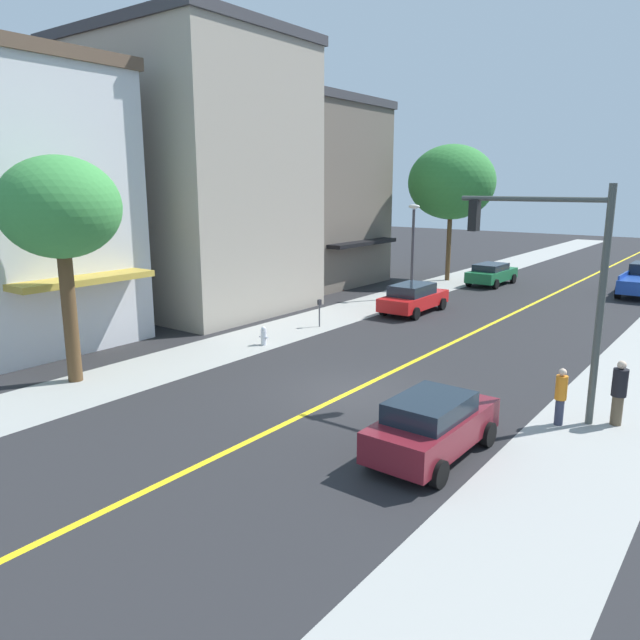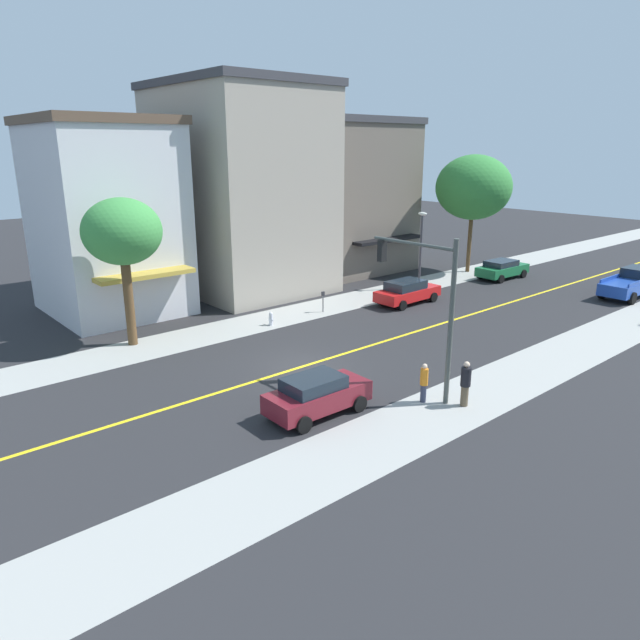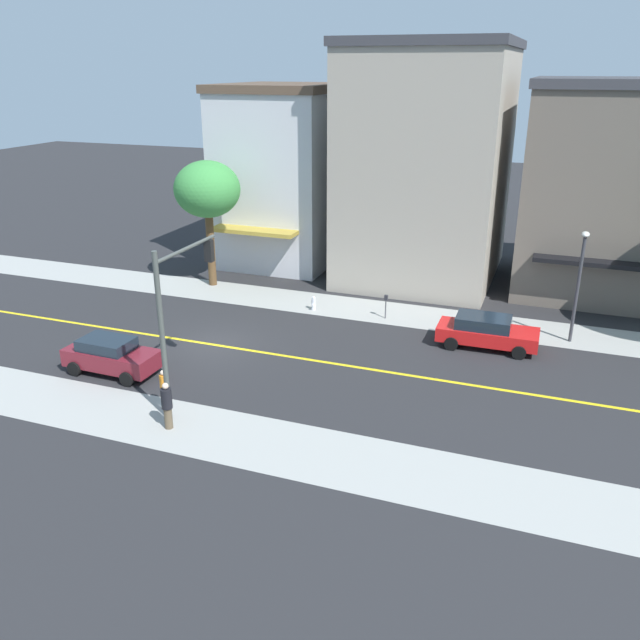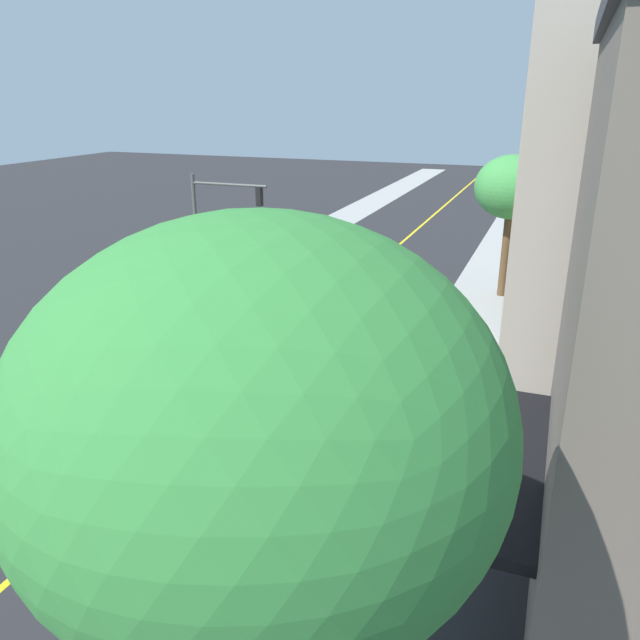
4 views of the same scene
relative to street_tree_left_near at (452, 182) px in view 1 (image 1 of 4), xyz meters
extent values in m
plane|color=#262628|center=(7.60, -23.51, -6.68)|extent=(140.00, 140.00, 0.00)
cube|color=#9E9E99|center=(0.46, -23.51, -6.67)|extent=(3.40, 126.00, 0.01)
cube|color=#9E9E99|center=(14.74, -23.51, -6.67)|extent=(3.40, 126.00, 0.01)
cube|color=yellow|center=(7.60, -23.51, -6.68)|extent=(0.20, 126.00, 0.00)
cube|color=silver|center=(-7.51, -26.16, -1.22)|extent=(8.51, 7.11, 10.92)
cube|color=#B29338|center=(-2.59, -26.16, -3.65)|extent=(1.33, 5.41, 0.24)
cube|color=#A39989|center=(-7.51, -16.65, 0.03)|extent=(11.50, 8.96, 13.41)
cube|color=#38383D|center=(-7.51, -16.65, 6.98)|extent=(11.80, 9.26, 0.50)
cube|color=#665B51|center=(-7.51, -6.49, -0.99)|extent=(8.35, 8.68, 11.38)
cube|color=#38383D|center=(-7.51, -6.49, 4.96)|extent=(8.65, 8.98, 0.50)
cube|color=black|center=(-2.84, -6.49, -3.76)|extent=(1.00, 6.60, 0.24)
cylinder|color=brown|center=(0.00, 0.00, -4.43)|extent=(0.32, 0.32, 4.49)
ellipsoid|color=#337F38|center=(0.00, 0.00, 0.01)|extent=(5.86, 5.86, 4.98)
cylinder|color=brown|center=(-0.56, -28.06, -4.50)|extent=(0.47, 0.47, 4.36)
ellipsoid|color=#3D8E42|center=(-0.56, -28.06, -0.87)|extent=(3.84, 3.84, 3.27)
cylinder|color=silver|center=(1.43, -20.73, -6.38)|extent=(0.24, 0.24, 0.60)
sphere|color=silver|center=(1.43, -20.73, -6.01)|extent=(0.22, 0.22, 0.22)
cylinder|color=silver|center=(1.26, -20.73, -6.35)|extent=(0.10, 0.10, 0.10)
cylinder|color=silver|center=(1.60, -20.73, -6.35)|extent=(0.10, 0.10, 0.10)
cylinder|color=#4C4C51|center=(1.32, -16.71, -6.16)|extent=(0.07, 0.07, 1.04)
cube|color=#2D2D33|center=(1.32, -16.71, -5.51)|extent=(0.12, 0.18, 0.26)
cylinder|color=#474C47|center=(14.38, -21.63, -3.40)|extent=(0.20, 0.20, 6.55)
cylinder|color=#474C47|center=(12.34, -21.63, -0.56)|extent=(4.08, 0.14, 0.14)
cube|color=black|center=(10.70, -21.63, -1.06)|extent=(0.26, 0.32, 0.90)
sphere|color=red|center=(10.70, -21.63, -0.76)|extent=(0.20, 0.20, 0.20)
sphere|color=yellow|center=(10.70, -21.63, -1.06)|extent=(0.20, 0.20, 0.20)
sphere|color=green|center=(10.70, -21.63, -1.36)|extent=(0.20, 0.20, 0.20)
cylinder|color=#38383D|center=(1.20, -7.51, -4.10)|extent=(0.16, 0.16, 5.15)
ellipsoid|color=silver|center=(1.20, -7.51, -1.37)|extent=(0.70, 0.36, 0.24)
cube|color=red|center=(3.34, -11.21, -6.03)|extent=(1.86, 4.67, 0.66)
cube|color=#19232D|center=(3.34, -11.45, -5.42)|extent=(1.62, 2.53, 0.55)
cylinder|color=black|center=(2.42, -9.69, -6.36)|extent=(0.23, 0.64, 0.64)
cylinder|color=black|center=(4.22, -9.67, -6.36)|extent=(0.23, 0.64, 0.64)
cylinder|color=black|center=(2.45, -12.76, -6.36)|extent=(0.23, 0.64, 0.64)
cylinder|color=black|center=(4.26, -12.74, -6.36)|extent=(0.23, 0.64, 0.64)
cube|color=maroon|center=(11.80, -26.10, -5.98)|extent=(1.78, 4.14, 0.76)
cube|color=#19232D|center=(11.80, -26.31, -5.36)|extent=(1.54, 2.25, 0.49)
cylinder|color=black|center=(10.98, -24.73, -6.36)|extent=(0.23, 0.64, 0.64)
cylinder|color=black|center=(12.68, -24.76, -6.36)|extent=(0.23, 0.64, 0.64)
cylinder|color=black|center=(10.92, -27.44, -6.36)|extent=(0.23, 0.64, 0.64)
cylinder|color=black|center=(12.63, -27.47, -6.36)|extent=(0.23, 0.64, 0.64)
cube|color=#196638|center=(3.24, -0.12, -6.02)|extent=(1.98, 4.54, 0.68)
cube|color=#19232D|center=(3.23, -0.34, -5.46)|extent=(1.69, 2.47, 0.43)
cylinder|color=black|center=(2.36, 1.39, -6.36)|extent=(0.24, 0.65, 0.64)
cylinder|color=black|center=(4.20, 1.33, -6.36)|extent=(0.24, 0.65, 0.64)
cylinder|color=black|center=(2.27, -1.57, -6.36)|extent=(0.24, 0.65, 0.64)
cylinder|color=black|center=(4.11, -1.62, -6.36)|extent=(0.24, 0.65, 0.64)
cube|color=#1E429E|center=(11.11, 0.42, -5.38)|extent=(0.12, 3.22, 0.24)
cylinder|color=black|center=(11.02, 3.76, -6.28)|extent=(0.28, 0.80, 0.80)
cylinder|color=black|center=(11.04, -0.45, -6.28)|extent=(0.28, 0.80, 0.80)
cylinder|color=#33384C|center=(13.72, -22.22, -6.31)|extent=(0.24, 0.24, 0.74)
cylinder|color=orange|center=(13.72, -22.22, -5.60)|extent=(0.31, 0.31, 0.68)
sphere|color=beige|center=(13.72, -22.22, -5.16)|extent=(0.21, 0.21, 0.21)
cylinder|color=brown|center=(15.00, -21.27, -6.26)|extent=(0.30, 0.30, 0.84)
cylinder|color=black|center=(15.00, -21.27, -5.45)|extent=(0.40, 0.40, 0.77)
sphere|color=beige|center=(15.00, -21.27, -4.95)|extent=(0.24, 0.24, 0.24)
camera|label=1|loc=(17.78, -38.74, -0.18)|focal=33.78mm
camera|label=2|loc=(27.04, -39.14, 3.13)|focal=32.45mm
camera|label=3|loc=(32.82, -8.71, 5.83)|focal=36.76mm
camera|label=4|loc=(-2.95, 5.74, 3.65)|focal=35.09mm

